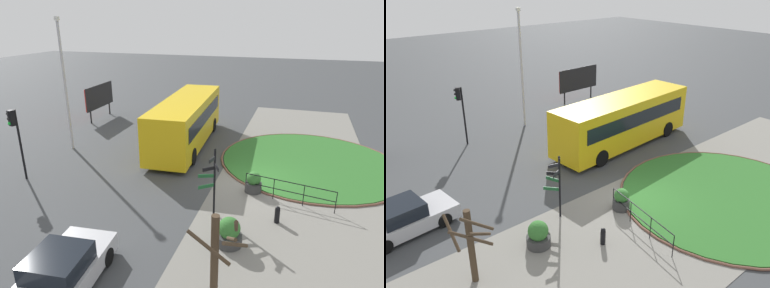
# 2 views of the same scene
# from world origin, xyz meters

# --- Properties ---
(ground) EXTENTS (120.00, 120.00, 0.00)m
(ground) POSITION_xyz_m (0.00, 0.00, 0.00)
(ground) COLOR #3D3F42
(sidewalk_paving) EXTENTS (32.00, 7.86, 0.02)m
(sidewalk_paving) POSITION_xyz_m (0.00, -2.07, 0.01)
(sidewalk_paving) COLOR gray
(sidewalk_paving) RESTS_ON ground
(grass_island) EXTENTS (10.02, 10.02, 0.10)m
(grass_island) POSITION_xyz_m (3.46, -2.75, 0.05)
(grass_island) COLOR #2D6B28
(grass_island) RESTS_ON ground
(grass_kerb_ring) EXTENTS (10.33, 10.33, 0.11)m
(grass_kerb_ring) POSITION_xyz_m (3.46, -2.75, 0.06)
(grass_kerb_ring) COLOR brown
(grass_kerb_ring) RESTS_ON ground
(signpost_directional) EXTENTS (0.59, 0.94, 3.03)m
(signpost_directional) POSITION_xyz_m (-3.79, 1.25, 1.72)
(signpost_directional) COLOR black
(signpost_directional) RESTS_ON ground
(bollard_foreground) EXTENTS (0.22, 0.22, 0.77)m
(bollard_foreground) POSITION_xyz_m (-3.57, -1.46, 0.39)
(bollard_foreground) COLOR black
(bollard_foreground) RESTS_ON ground
(railing_grass_edge) EXTENTS (0.78, 4.03, 1.05)m
(railing_grass_edge) POSITION_xyz_m (-1.71, -1.79, 0.68)
(railing_grass_edge) COLOR black
(railing_grass_edge) RESTS_ON ground
(bus_yellow) EXTENTS (10.22, 3.23, 3.10)m
(bus_yellow) POSITION_xyz_m (4.28, 5.10, 1.67)
(bus_yellow) COLOR yellow
(bus_yellow) RESTS_ON ground
(car_far_lane) EXTENTS (4.27, 2.24, 1.39)m
(car_far_lane) POSITION_xyz_m (-9.37, 4.56, 0.63)
(car_far_lane) COLOR #B7B7BC
(car_far_lane) RESTS_ON ground
(traffic_light_near) EXTENTS (0.48, 0.32, 3.76)m
(traffic_light_near) POSITION_xyz_m (-3.43, 11.51, 2.76)
(traffic_light_near) COLOR black
(traffic_light_near) RESTS_ON ground
(lamppost_tall) EXTENTS (0.32, 0.32, 8.07)m
(lamppost_tall) POSITION_xyz_m (1.36, 11.95, 4.33)
(lamppost_tall) COLOR #B7B7BC
(lamppost_tall) RESTS_ON ground
(billboard_right) EXTENTS (4.10, 0.26, 2.86)m
(billboard_right) POSITION_xyz_m (8.09, 13.97, 1.88)
(billboard_right) COLOR black
(billboard_right) RESTS_ON ground
(planter_near_signpost) EXTENTS (0.98, 0.98, 1.14)m
(planter_near_signpost) POSITION_xyz_m (-5.62, 0.12, 0.51)
(planter_near_signpost) COLOR #383838
(planter_near_signpost) RESTS_ON ground
(planter_kerbside) EXTENTS (0.80, 0.80, 1.06)m
(planter_kerbside) POSITION_xyz_m (-1.15, -0.13, 0.48)
(planter_kerbside) COLOR #383838
(planter_kerbside) RESTS_ON ground
(street_tree_bare) EXTENTS (1.55, 1.54, 3.22)m
(street_tree_bare) POSITION_xyz_m (-8.51, -0.13, 1.73)
(street_tree_bare) COLOR #423323
(street_tree_bare) RESTS_ON ground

